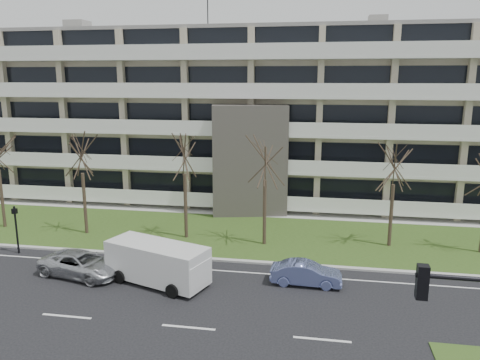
% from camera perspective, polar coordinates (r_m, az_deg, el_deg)
% --- Properties ---
extents(ground, '(160.00, 160.00, 0.00)m').
position_cam_1_polar(ground, '(22.43, -6.30, -17.43)').
color(ground, black).
rests_on(ground, ground).
extents(grass_verge, '(90.00, 10.00, 0.06)m').
position_cam_1_polar(grass_verge, '(34.01, -0.26, -6.64)').
color(grass_verge, '#2D4517').
rests_on(grass_verge, ground).
extents(curb, '(90.00, 0.35, 0.12)m').
position_cam_1_polar(curb, '(29.40, -1.97, -9.72)').
color(curb, '#B2B2AD').
rests_on(curb, ground).
extents(sidewalk, '(90.00, 2.00, 0.08)m').
position_cam_1_polar(sidewalk, '(39.17, 1.13, -4.04)').
color(sidewalk, '#B2B2AD').
rests_on(sidewalk, ground).
extents(lane_edge_line, '(90.00, 0.12, 0.01)m').
position_cam_1_polar(lane_edge_line, '(28.07, -2.60, -10.96)').
color(lane_edge_line, white).
rests_on(lane_edge_line, ground).
extents(apartment_building, '(60.50, 15.10, 18.75)m').
position_cam_1_polar(apartment_building, '(44.47, 2.49, 7.87)').
color(apartment_building, tan).
rests_on(apartment_building, ground).
extents(silver_pickup, '(5.32, 3.26, 1.38)m').
position_cam_1_polar(silver_pickup, '(28.62, -18.74, -9.69)').
color(silver_pickup, '#B7B9BF').
rests_on(silver_pickup, ground).
extents(blue_sedan, '(3.91, 1.45, 1.28)m').
position_cam_1_polar(blue_sedan, '(26.33, 8.06, -11.21)').
color(blue_sedan, '#717FC4').
rests_on(blue_sedan, ground).
extents(white_van, '(6.14, 3.91, 2.24)m').
position_cam_1_polar(white_van, '(26.36, -9.94, -9.59)').
color(white_van, white).
rests_on(white_van, ground).
extents(pedestrian_signal, '(0.32, 0.27, 3.14)m').
position_cam_1_polar(pedestrian_signal, '(33.22, -25.66, -4.81)').
color(pedestrian_signal, black).
rests_on(pedestrian_signal, ground).
extents(tree_2, '(4.01, 4.01, 8.02)m').
position_cam_1_polar(tree_2, '(34.66, -18.85, 3.62)').
color(tree_2, '#382B21').
rests_on(tree_2, ground).
extents(tree_3, '(4.14, 4.14, 8.27)m').
position_cam_1_polar(tree_3, '(32.06, -6.83, 3.90)').
color(tree_3, '#382B21').
rests_on(tree_3, ground).
extents(tree_4, '(4.01, 4.01, 8.01)m').
position_cam_1_polar(tree_4, '(30.58, 3.10, 3.17)').
color(tree_4, '#382B21').
rests_on(tree_4, ground).
extents(tree_5, '(3.81, 3.81, 7.63)m').
position_cam_1_polar(tree_5, '(31.87, 18.38, 2.38)').
color(tree_5, '#382B21').
rests_on(tree_5, ground).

